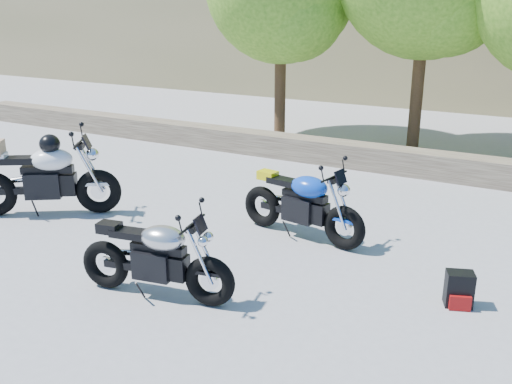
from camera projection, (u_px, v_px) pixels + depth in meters
ground at (206, 265)px, 7.50m from camera, size 90.00×90.00×0.00m
stone_wall at (350, 154)px, 12.00m from camera, size 22.00×0.55×0.50m
silver_bike at (156, 259)px, 6.54m from camera, size 1.95×0.63×0.98m
white_bike at (44, 176)px, 9.10m from camera, size 2.09×1.47×1.32m
blue_bike at (302, 205)px, 8.23m from camera, size 2.07×0.66×1.04m
backpack at (459, 290)px, 6.42m from camera, size 0.36×0.34×0.41m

